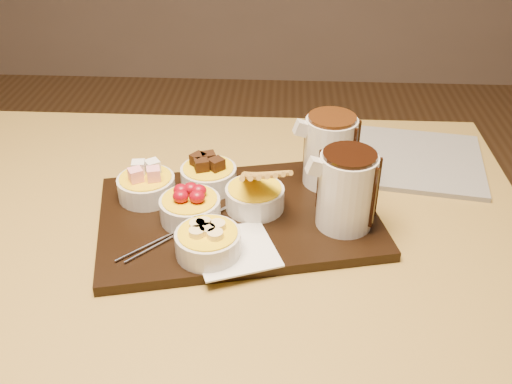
# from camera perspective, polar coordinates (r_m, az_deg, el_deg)

# --- Properties ---
(dining_table) EXTENTS (1.20, 0.80, 0.75)m
(dining_table) POSITION_cam_1_polar(r_m,az_deg,el_deg) (1.05, -7.06, -6.80)
(dining_table) COLOR #A1833B
(dining_table) RESTS_ON ground
(serving_board) EXTENTS (0.52, 0.40, 0.02)m
(serving_board) POSITION_cam_1_polar(r_m,az_deg,el_deg) (0.97, -1.78, -2.48)
(serving_board) COLOR black
(serving_board) RESTS_ON dining_table
(napkin) EXTENTS (0.15, 0.15, 0.00)m
(napkin) POSITION_cam_1_polar(r_m,az_deg,el_deg) (0.88, -2.14, -5.78)
(napkin) COLOR white
(napkin) RESTS_ON serving_board
(bowl_marshmallows) EXTENTS (0.10, 0.10, 0.04)m
(bowl_marshmallows) POSITION_cam_1_polar(r_m,az_deg,el_deg) (1.01, -10.88, 0.45)
(bowl_marshmallows) COLOR beige
(bowl_marshmallows) RESTS_ON serving_board
(bowl_cake) EXTENTS (0.10, 0.10, 0.04)m
(bowl_cake) POSITION_cam_1_polar(r_m,az_deg,el_deg) (1.02, -4.75, 1.47)
(bowl_cake) COLOR beige
(bowl_cake) RESTS_ON serving_board
(bowl_strawberries) EXTENTS (0.10, 0.10, 0.04)m
(bowl_strawberries) POSITION_cam_1_polar(r_m,az_deg,el_deg) (0.94, -6.59, -1.73)
(bowl_strawberries) COLOR beige
(bowl_strawberries) RESTS_ON serving_board
(bowl_biscotti) EXTENTS (0.10, 0.10, 0.04)m
(bowl_biscotti) POSITION_cam_1_polar(r_m,az_deg,el_deg) (0.96, -0.12, -0.61)
(bowl_biscotti) COLOR beige
(bowl_biscotti) RESTS_ON serving_board
(bowl_bananas) EXTENTS (0.10, 0.10, 0.04)m
(bowl_bananas) POSITION_cam_1_polar(r_m,az_deg,el_deg) (0.87, -4.80, -5.14)
(bowl_bananas) COLOR beige
(bowl_bananas) RESTS_ON serving_board
(pitcher_dark_chocolate) EXTENTS (0.11, 0.11, 0.13)m
(pitcher_dark_chocolate) POSITION_cam_1_polar(r_m,az_deg,el_deg) (0.91, 9.02, 0.08)
(pitcher_dark_chocolate) COLOR silver
(pitcher_dark_chocolate) RESTS_ON serving_board
(pitcher_milk_chocolate) EXTENTS (0.11, 0.11, 0.13)m
(pitcher_milk_chocolate) POSITION_cam_1_polar(r_m,az_deg,el_deg) (1.02, 7.38, 4.04)
(pitcher_milk_chocolate) COLOR silver
(pitcher_milk_chocolate) RESTS_ON serving_board
(fondue_skewers) EXTENTS (0.20, 0.21, 0.01)m
(fondue_skewers) POSITION_cam_1_polar(r_m,az_deg,el_deg) (0.93, -7.03, -3.44)
(fondue_skewers) COLOR silver
(fondue_skewers) RESTS_ON serving_board
(newspaper) EXTENTS (0.34, 0.29, 0.01)m
(newspaper) POSITION_cam_1_polar(r_m,az_deg,el_deg) (1.18, 14.49, 3.26)
(newspaper) COLOR beige
(newspaper) RESTS_ON dining_table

